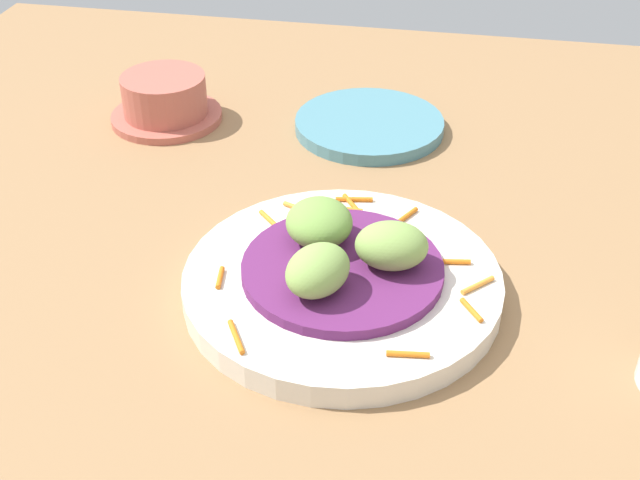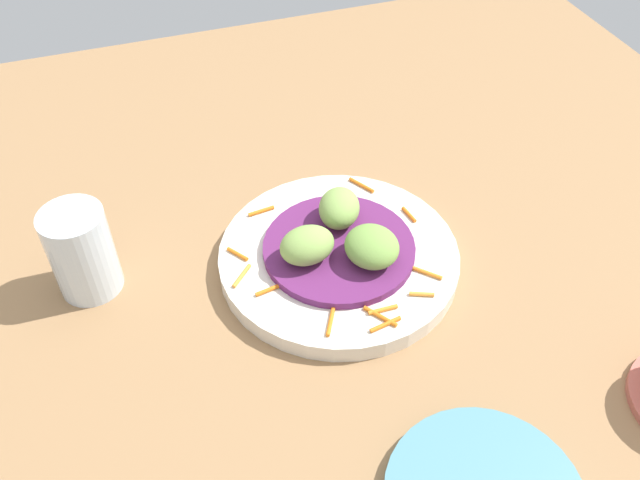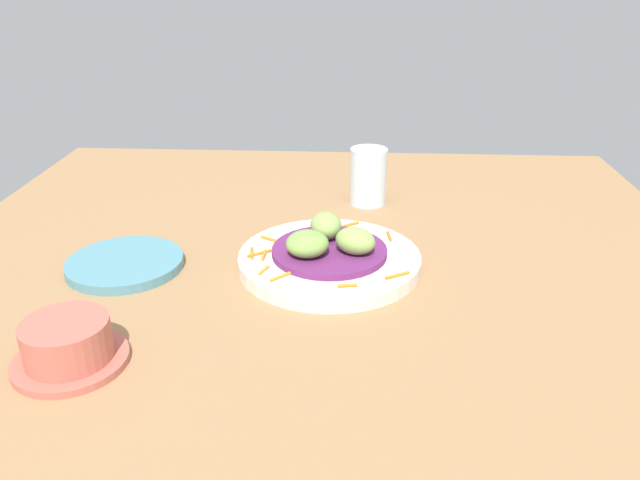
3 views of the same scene
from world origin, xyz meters
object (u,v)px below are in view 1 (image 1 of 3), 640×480
(main_plate, at_px, (342,283))
(guac_scoop_left, at_px, (319,222))
(guac_scoop_center, at_px, (318,270))
(guac_scoop_right, at_px, (392,246))
(side_plate_small, at_px, (366,124))
(terracotta_bowl, at_px, (165,100))

(main_plate, xyz_separation_m, guac_scoop_left, (0.03, 0.02, 0.04))
(main_plate, height_order, guac_scoop_left, guac_scoop_left)
(guac_scoop_center, xyz_separation_m, guac_scoop_right, (0.04, -0.05, -0.00))
(main_plate, bearing_deg, guac_scoop_left, 40.04)
(guac_scoop_left, height_order, guac_scoop_right, guac_scoop_right)
(guac_scoop_center, distance_m, guac_scoop_right, 0.06)
(guac_scoop_left, bearing_deg, main_plate, -139.96)
(side_plate_small, xyz_separation_m, terracotta_bowl, (-0.02, 0.21, 0.02))
(guac_scoop_right, xyz_separation_m, side_plate_small, (0.27, 0.06, -0.04))
(guac_scoop_center, distance_m, terracotta_bowl, 0.36)
(guac_scoop_left, relative_size, guac_scoop_center, 1.04)
(main_plate, xyz_separation_m, side_plate_small, (0.27, 0.02, -0.00))
(main_plate, relative_size, guac_scoop_right, 4.46)
(guac_scoop_center, height_order, guac_scoop_right, same)
(guac_scoop_right, relative_size, terracotta_bowl, 0.47)
(main_plate, bearing_deg, guac_scoop_center, 160.04)
(guac_scoop_center, bearing_deg, main_plate, -19.96)
(guac_scoop_left, distance_m, guac_scoop_right, 0.06)
(main_plate, relative_size, guac_scoop_center, 4.56)
(main_plate, bearing_deg, terracotta_bowl, 42.27)
(main_plate, height_order, guac_scoop_center, guac_scoop_center)
(guac_scoop_center, xyz_separation_m, side_plate_small, (0.31, 0.01, -0.04))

